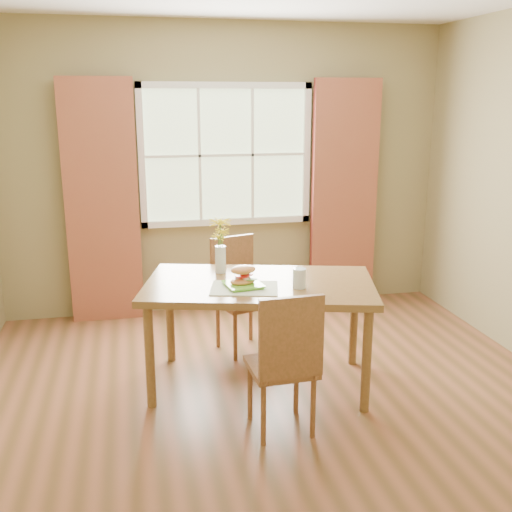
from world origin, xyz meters
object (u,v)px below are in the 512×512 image
at_px(chair_far, 238,289).
at_px(flower_vase, 220,240).
at_px(croissant_sandwich, 243,275).
at_px(dining_table, 260,293).
at_px(water_glass, 299,279).
at_px(chair_near, 285,358).

distance_m(chair_far, flower_vase, 0.68).
bearing_deg(croissant_sandwich, chair_far, 68.36).
bearing_deg(croissant_sandwich, flower_vase, 90.52).
distance_m(dining_table, water_glass, 0.33).
relative_size(chair_far, water_glass, 6.85).
relative_size(dining_table, croissant_sandwich, 8.54).
relative_size(chair_far, croissant_sandwich, 4.49).
xyz_separation_m(chair_far, flower_vase, (-0.20, -0.40, 0.51)).
xyz_separation_m(dining_table, chair_near, (0.00, -0.70, -0.18)).
height_order(chair_far, flower_vase, flower_vase).
xyz_separation_m(dining_table, flower_vase, (-0.23, 0.30, 0.33)).
bearing_deg(dining_table, water_glass, -22.14).
bearing_deg(water_glass, croissant_sandwich, 165.06).
xyz_separation_m(chair_far, water_glass, (0.26, -0.87, 0.33)).
bearing_deg(dining_table, croissant_sandwich, -134.72).
xyz_separation_m(croissant_sandwich, water_glass, (0.37, -0.10, -0.02)).
bearing_deg(flower_vase, dining_table, -52.78).
relative_size(croissant_sandwich, water_glass, 1.52).
bearing_deg(flower_vase, chair_far, 62.74).
height_order(chair_far, croissant_sandwich, same).
bearing_deg(water_glass, dining_table, 143.21).
bearing_deg(chair_near, water_glass, 62.94).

